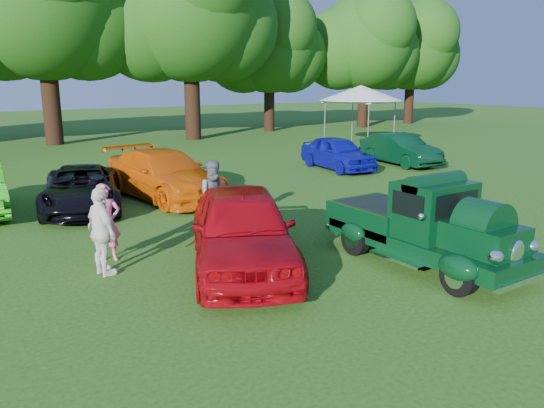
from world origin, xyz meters
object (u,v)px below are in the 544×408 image
back_car_orange (164,174)px  back_car_blue (337,153)px  back_car_black (81,189)px  spectator_grey (215,196)px  spectator_white (102,232)px  hero_pickup (424,228)px  red_convertible (242,229)px  canopy_tent (361,93)px  spectator_pink (106,223)px  back_car_green (400,149)px

back_car_orange → back_car_blue: bearing=1.4°
back_car_black → back_car_blue: bearing=23.6°
spectator_grey → spectator_white: size_ratio=1.03×
spectator_white → hero_pickup: bearing=-126.9°
red_convertible → canopy_tent: size_ratio=0.87×
back_car_orange → spectator_pink: size_ratio=3.20×
back_car_blue → canopy_tent: (5.70, 4.92, 2.18)m
red_convertible → spectator_grey: size_ratio=2.71×
hero_pickup → spectator_white: bearing=152.5°
hero_pickup → canopy_tent: size_ratio=0.81×
hero_pickup → spectator_grey: (-2.37, 4.35, 0.13)m
back_car_blue → spectator_white: (-11.48, -6.81, 0.17)m
red_convertible → back_car_orange: (1.16, 6.74, -0.06)m
hero_pickup → back_car_blue: bearing=58.3°
red_convertible → spectator_pink: 2.79m
spectator_grey → spectator_white: spectator_grey is taller
red_convertible → hero_pickup: bearing=-4.0°
hero_pickup → back_car_orange: 8.70m
hero_pickup → back_car_blue: (5.98, 9.67, -0.07)m
red_convertible → back_car_black: 6.70m
back_car_black → spectator_grey: (2.16, -3.94, 0.25)m
back_car_blue → back_car_green: 3.05m
back_car_blue → spectator_pink: 12.71m
back_car_orange → spectator_white: 6.62m
spectator_grey → red_convertible: bearing=-92.2°
back_car_blue → spectator_grey: size_ratio=2.28×
red_convertible → back_car_orange: bearing=105.0°
back_car_blue → canopy_tent: size_ratio=0.73×
back_car_orange → canopy_tent: size_ratio=0.95×
back_car_blue → back_car_green: size_ratio=0.98×
hero_pickup → back_car_orange: hero_pickup is taller
back_car_orange → spectator_pink: 5.82m
back_car_orange → spectator_grey: (-0.38, -4.13, 0.12)m
back_car_black → spectator_white: size_ratio=2.62×
back_car_black → back_car_green: 13.52m
red_convertible → back_car_blue: 12.10m
red_convertible → back_car_green: size_ratio=1.17×
spectator_pink → canopy_tent: size_ratio=0.30×
red_convertible → back_car_blue: red_convertible is taller
back_car_green → spectator_grey: bearing=-151.0°
red_convertible → spectator_white: spectator_white is taller
back_car_blue → spectator_white: 13.35m
back_car_orange → spectator_white: spectator_white is taller
back_car_green → back_car_blue: bearing=175.2°
back_car_green → spectator_white: size_ratio=2.38×
back_car_green → hero_pickup: bearing=-128.3°
spectator_white → canopy_tent: (17.18, 11.73, 2.01)m
back_car_blue → spectator_white: size_ratio=2.33×
back_car_black → back_car_green: back_car_green is taller
spectator_white → back_car_orange: bearing=-41.5°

